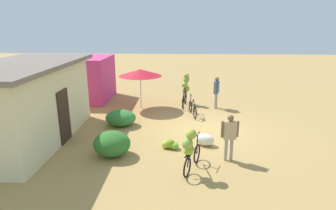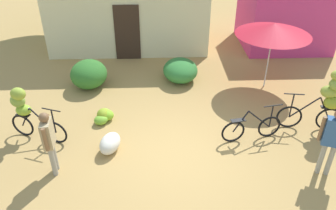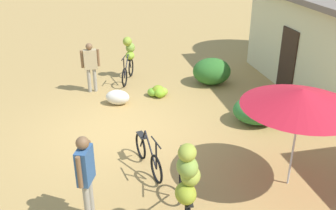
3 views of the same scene
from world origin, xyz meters
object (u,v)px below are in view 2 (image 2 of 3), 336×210
shop_pink (285,14)px  bicycle_leftmost (25,109)px  market_umbrella (274,29)px  bicycle_center_loaded (328,97)px  building_low (129,7)px  bicycle_near_pile (252,128)px  person_bystander (49,138)px  banana_pile_on_ground (104,116)px  person_vendor (333,136)px  produce_sack (110,143)px

shop_pink → bicycle_leftmost: 10.13m
market_umbrella → bicycle_center_loaded: (0.80, -2.36, -0.90)m
bicycle_leftmost → building_low: bearing=70.1°
bicycle_near_pile → person_bystander: size_ratio=0.99×
building_low → banana_pile_on_ground: 5.57m
market_umbrella → building_low: bearing=140.6°
person_bystander → bicycle_leftmost: bearing=125.0°
market_umbrella → person_bystander: size_ratio=1.41×
market_umbrella → person_vendor: 4.06m
produce_sack → bicycle_near_pile: bearing=5.2°
person_vendor → person_bystander: (-5.92, 0.27, -0.07)m
person_vendor → person_bystander: size_ratio=1.07×
produce_sack → person_bystander: size_ratio=0.44×
building_low → person_bystander: 7.48m
bicycle_near_pile → bicycle_leftmost: bearing=176.9°
bicycle_near_pile → produce_sack: bearing=-174.8°
banana_pile_on_ground → person_vendor: bearing=-23.8°
building_low → bicycle_center_loaded: 8.01m
person_vendor → banana_pile_on_ground: bearing=156.2°
banana_pile_on_ground → person_bystander: bearing=-113.1°
market_umbrella → bicycle_center_loaded: 2.65m
produce_sack → person_vendor: size_ratio=0.42×
bicycle_leftmost → bicycle_center_loaded: bearing=0.2°
bicycle_leftmost → bicycle_center_loaded: size_ratio=0.87×
bicycle_center_loaded → produce_sack: size_ratio=2.48×
bicycle_leftmost → bicycle_near_pile: bicycle_leftmost is taller
market_umbrella → bicycle_near_pile: 3.30m
market_umbrella → bicycle_leftmost: (-6.64, -2.39, -1.06)m
bicycle_center_loaded → person_bystander: bearing=-168.5°
market_umbrella → produce_sack: bearing=-146.8°
shop_pink → person_vendor: shop_pink is taller
bicycle_leftmost → produce_sack: bicycle_leftmost is taller
building_low → bicycle_leftmost: bearing=-109.9°
market_umbrella → banana_pile_on_ground: (-4.89, -1.73, -1.75)m
building_low → person_vendor: (4.64, -7.62, -0.48)m
building_low → person_vendor: bearing=-58.7°
building_low → produce_sack: bearing=-91.2°
shop_pink → bicycle_leftmost: (-8.26, -5.85, -0.41)m
bicycle_near_pile → person_bystander: person_bystander is taller
shop_pink → person_bystander: size_ratio=2.03×
bicycle_near_pile → produce_sack: size_ratio=2.22×
banana_pile_on_ground → person_vendor: 5.62m
bicycle_center_loaded → produce_sack: bicycle_center_loaded is taller
banana_pile_on_ground → produce_sack: bearing=-76.6°
bicycle_near_pile → bicycle_center_loaded: bicycle_center_loaded is taller
person_vendor → bicycle_center_loaded: bearing=69.0°
person_vendor → building_low: bearing=121.3°
produce_sack → person_vendor: person_vendor is taller
shop_pink → bicycle_near_pile: size_ratio=2.06×
person_bystander → produce_sack: bearing=30.9°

